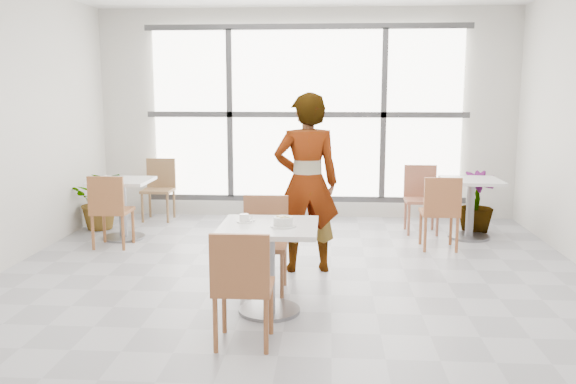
# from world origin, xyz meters

# --- Properties ---
(floor) EXTENTS (7.00, 7.00, 0.00)m
(floor) POSITION_xyz_m (0.00, 0.00, 0.00)
(floor) COLOR #9E9EA5
(floor) RESTS_ON ground
(wall_back) EXTENTS (6.00, 0.00, 6.00)m
(wall_back) POSITION_xyz_m (0.00, 3.50, 1.50)
(wall_back) COLOR silver
(wall_back) RESTS_ON ground
(wall_front) EXTENTS (6.00, 0.00, 6.00)m
(wall_front) POSITION_xyz_m (0.00, -3.50, 1.50)
(wall_front) COLOR silver
(wall_front) RESTS_ON ground
(window) EXTENTS (4.60, 0.07, 2.52)m
(window) POSITION_xyz_m (0.00, 3.44, 1.50)
(window) COLOR white
(window) RESTS_ON ground
(main_table) EXTENTS (0.80, 0.80, 0.75)m
(main_table) POSITION_xyz_m (-0.15, -0.45, 0.52)
(main_table) COLOR silver
(main_table) RESTS_ON ground
(chair_near) EXTENTS (0.42, 0.42, 0.87)m
(chair_near) POSITION_xyz_m (-0.27, -1.18, 0.50)
(chair_near) COLOR #945733
(chair_near) RESTS_ON ground
(chair_far) EXTENTS (0.42, 0.42, 0.87)m
(chair_far) POSITION_xyz_m (-0.25, 0.16, 0.50)
(chair_far) COLOR brown
(chair_far) RESTS_ON ground
(oatmeal_bowl) EXTENTS (0.21, 0.21, 0.10)m
(oatmeal_bowl) POSITION_xyz_m (-0.02, -0.51, 0.79)
(oatmeal_bowl) COLOR silver
(oatmeal_bowl) RESTS_ON main_table
(coffee_cup) EXTENTS (0.16, 0.13, 0.07)m
(coffee_cup) POSITION_xyz_m (-0.36, -0.36, 0.78)
(coffee_cup) COLOR white
(coffee_cup) RESTS_ON main_table
(person) EXTENTS (0.73, 0.54, 1.82)m
(person) POSITION_xyz_m (0.12, 0.77, 0.91)
(person) COLOR black
(person) RESTS_ON ground
(bg_table_left) EXTENTS (0.70, 0.70, 0.75)m
(bg_table_left) POSITION_xyz_m (-2.23, 1.97, 0.49)
(bg_table_left) COLOR white
(bg_table_left) RESTS_ON ground
(bg_table_right) EXTENTS (0.70, 0.70, 0.75)m
(bg_table_right) POSITION_xyz_m (2.11, 2.30, 0.49)
(bg_table_right) COLOR silver
(bg_table_right) RESTS_ON ground
(bg_chair_left_near) EXTENTS (0.42, 0.42, 0.87)m
(bg_chair_left_near) POSITION_xyz_m (-2.22, 1.50, 0.50)
(bg_chair_left_near) COLOR #935831
(bg_chair_left_near) RESTS_ON ground
(bg_chair_left_far) EXTENTS (0.42, 0.42, 0.87)m
(bg_chair_left_far) POSITION_xyz_m (-2.10, 3.17, 0.50)
(bg_chair_left_far) COLOR olive
(bg_chair_left_far) RESTS_ON ground
(bg_chair_right_near) EXTENTS (0.42, 0.42, 0.87)m
(bg_chair_right_near) POSITION_xyz_m (1.63, 1.67, 0.50)
(bg_chair_right_near) COLOR #9C5933
(bg_chair_right_near) RESTS_ON ground
(bg_chair_right_far) EXTENTS (0.42, 0.42, 0.87)m
(bg_chair_right_far) POSITION_xyz_m (1.54, 2.62, 0.50)
(bg_chair_right_far) COLOR #A16148
(bg_chair_right_far) RESTS_ON ground
(plant_left) EXTENTS (0.82, 0.75, 0.78)m
(plant_left) POSITION_xyz_m (-2.70, 2.48, 0.39)
(plant_left) COLOR #527735
(plant_left) RESTS_ON ground
(plant_right) EXTENTS (0.54, 0.54, 0.80)m
(plant_right) POSITION_xyz_m (2.26, 2.64, 0.40)
(plant_right) COLOR #5E8B4F
(plant_right) RESTS_ON ground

